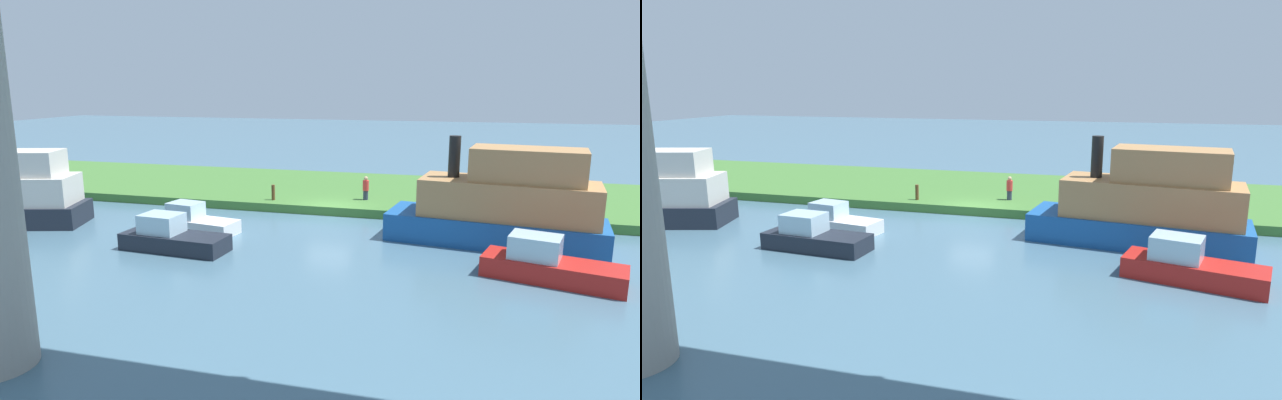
% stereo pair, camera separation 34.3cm
% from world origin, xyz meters
% --- Properties ---
extents(ground_plane, '(160.00, 160.00, 0.00)m').
position_xyz_m(ground_plane, '(0.00, 0.00, 0.00)').
color(ground_plane, '#476B7F').
extents(grassy_bank, '(80.00, 12.00, 0.50)m').
position_xyz_m(grassy_bank, '(0.00, -6.00, 0.25)').
color(grassy_bank, '#427533').
rests_on(grassy_bank, ground).
extents(person_on_bank, '(0.40, 0.40, 1.39)m').
position_xyz_m(person_on_bank, '(-1.62, -2.50, 1.20)').
color(person_on_bank, '#2D334C').
rests_on(person_on_bank, grassy_bank).
extents(mooring_post, '(0.20, 0.20, 0.90)m').
position_xyz_m(mooring_post, '(3.59, -1.02, 0.95)').
color(mooring_post, brown).
rests_on(mooring_post, grassy_bank).
extents(houseboat_blue, '(9.85, 4.47, 4.86)m').
position_xyz_m(houseboat_blue, '(-8.88, 3.08, 1.80)').
color(houseboat_blue, '#195199').
rests_on(houseboat_blue, ground).
extents(riverboat_paddlewheel, '(4.50, 2.18, 1.44)m').
position_xyz_m(riverboat_paddlewheel, '(5.67, 4.82, 0.51)').
color(riverboat_paddlewheel, white).
rests_on(riverboat_paddlewheel, ground).
extents(motorboat_red, '(8.72, 4.99, 4.23)m').
position_xyz_m(motorboat_red, '(15.59, 6.09, 1.57)').
color(motorboat_red, '#1E232D').
rests_on(motorboat_red, ground).
extents(motorboat_white, '(5.24, 3.00, 1.65)m').
position_xyz_m(motorboat_white, '(-10.33, 7.48, 0.59)').
color(motorboat_white, red).
rests_on(motorboat_white, ground).
extents(skiff_small, '(4.86, 2.03, 1.58)m').
position_xyz_m(skiff_small, '(5.12, 7.79, 0.57)').
color(skiff_small, '#1E232D').
rests_on(skiff_small, ground).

